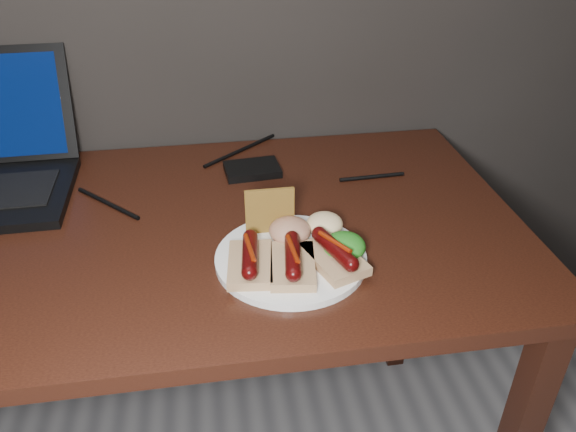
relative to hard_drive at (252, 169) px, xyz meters
The scene contains 11 objects.
desk 0.31m from the hard_drive, 140.21° to the right, with size 1.40×0.70×0.75m.
hard_drive is the anchor object (origin of this frame).
desk_cables 0.23m from the hard_drive, behind, with size 1.04×0.39×0.01m.
plate 0.33m from the hard_drive, 84.39° to the right, with size 0.25×0.25×0.01m, color white.
bread_sausage_left 0.35m from the hard_drive, 96.16° to the right, with size 0.08×0.12×0.04m.
bread_sausage_center 0.36m from the hard_drive, 85.52° to the right, with size 0.09×0.12×0.04m.
bread_sausage_right 0.37m from the hard_drive, 74.64° to the right, with size 0.10×0.13×0.04m.
crispbread 0.25m from the hard_drive, 88.36° to the right, with size 0.09×0.01×0.09m, color #A87D2E.
salad_greens 0.36m from the hard_drive, 70.71° to the right, with size 0.07×0.07×0.04m, color #136213.
salsa_mound 0.28m from the hard_drive, 82.44° to the right, with size 0.07×0.07×0.04m, color maroon.
coleslaw_mound 0.28m from the hard_drive, 69.21° to the right, with size 0.06×0.06×0.04m, color silver.
Camera 1 is at (0.14, 0.50, 1.31)m, focal length 35.00 mm.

